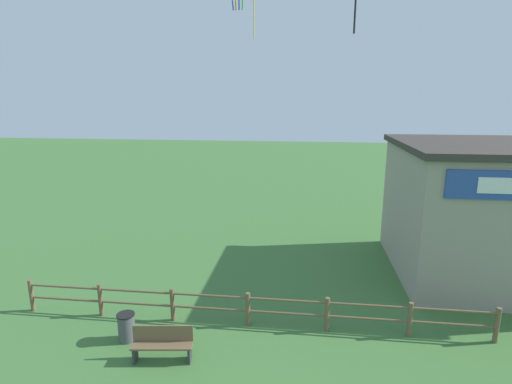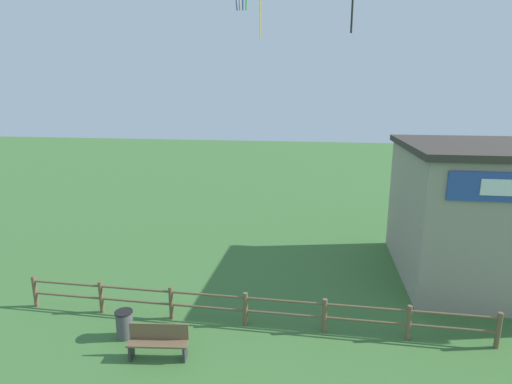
% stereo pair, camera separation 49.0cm
% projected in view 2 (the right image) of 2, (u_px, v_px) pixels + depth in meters
% --- Properties ---
extents(wooden_fence, '(14.41, 0.14, 1.08)m').
position_uv_depth(wooden_fence, '(245.00, 307.00, 12.14)').
color(wooden_fence, brown).
rests_on(wooden_fence, ground_plane).
extents(seaside_building, '(7.59, 6.67, 5.19)m').
position_uv_depth(seaside_building, '(504.00, 213.00, 14.99)').
color(seaside_building, gray).
rests_on(seaside_building, ground_plane).
extents(park_bench_near_fence, '(1.64, 0.60, 0.93)m').
position_uv_depth(park_bench_near_fence, '(158.00, 340.00, 10.66)').
color(park_bench_near_fence, brown).
rests_on(park_bench_near_fence, ground_plane).
extents(trash_bin, '(0.51, 0.51, 0.82)m').
position_uv_depth(trash_bin, '(125.00, 324.00, 11.57)').
color(trash_bin, '#4C4C51').
rests_on(trash_bin, ground_plane).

